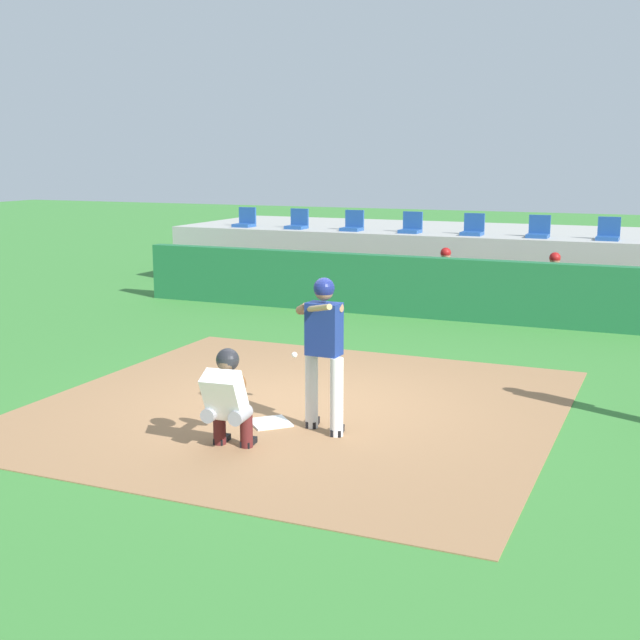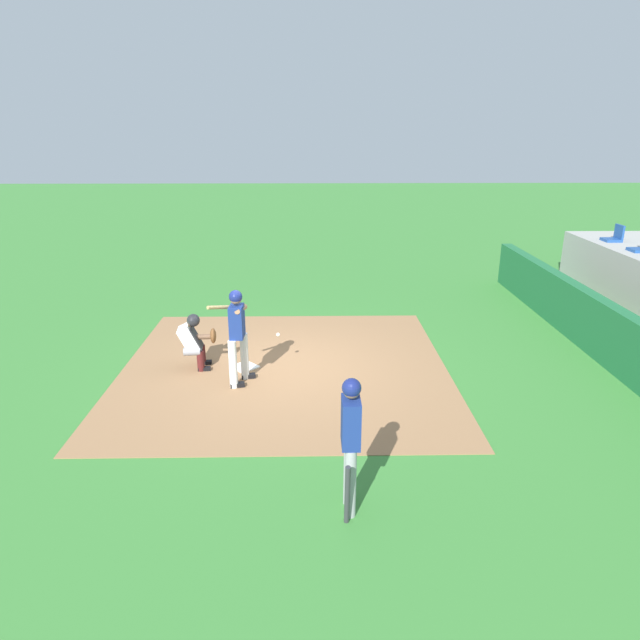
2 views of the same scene
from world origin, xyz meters
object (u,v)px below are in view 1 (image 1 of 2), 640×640
dugout_player_1 (553,285)px  stadium_seat_3 (411,227)px  home_plate (270,423)px  stadium_seat_1 (298,223)px  dugout_player_0 (443,279)px  stadium_seat_6 (608,234)px  catcher_crouched (228,395)px  stadium_seat_2 (353,225)px  stadium_seat_5 (539,231)px  stadium_seat_0 (245,221)px  batter_at_plate (323,345)px  stadium_seat_4 (473,229)px

dugout_player_1 → stadium_seat_3: 4.16m
home_plate → dugout_player_1: size_ratio=0.34×
stadium_seat_3 → stadium_seat_1: bearing=180.0°
stadium_seat_1 → home_plate: bearing=-66.9°
dugout_player_0 → stadium_seat_6: 3.72m
catcher_crouched → stadium_seat_1: bearing=111.2°
dugout_player_1 → stadium_seat_3: bearing=150.0°
stadium_seat_6 → stadium_seat_2: bearing=180.0°
catcher_crouched → stadium_seat_5: stadium_seat_5 is taller
stadium_seat_3 → catcher_crouched: bearing=-82.7°
catcher_crouched → stadium_seat_1: 11.96m
catcher_crouched → home_plate: bearing=88.4°
stadium_seat_0 → stadium_seat_5: size_ratio=1.00×
batter_at_plate → stadium_seat_5: stadium_seat_5 is taller
dugout_player_1 → stadium_seat_5: 2.30m
stadium_seat_5 → stadium_seat_1: bearing=180.0°
stadium_seat_2 → stadium_seat_4: same height
stadium_seat_2 → stadium_seat_5: 4.33m
home_plate → stadium_seat_5: (1.44, 10.18, 1.51)m
home_plate → dugout_player_0: (-0.11, 8.14, 0.65)m
dugout_player_1 → stadium_seat_0: stadium_seat_0 is taller
dugout_player_0 → stadium_seat_2: stadium_seat_2 is taller
batter_at_plate → stadium_seat_5: bearing=85.8°
batter_at_plate → stadium_seat_0: bearing=122.4°
stadium_seat_2 → stadium_seat_5: size_ratio=1.00×
home_plate → stadium_seat_6: stadium_seat_6 is taller
stadium_seat_0 → stadium_seat_2: 2.89m
catcher_crouched → stadium_seat_5: (1.47, 11.12, 0.93)m
stadium_seat_3 → stadium_seat_0: bearing=180.0°
batter_at_plate → stadium_seat_5: 10.23m
catcher_crouched → dugout_player_1: size_ratio=1.54×
catcher_crouched → stadium_seat_1: size_ratio=4.17×
stadium_seat_2 → stadium_seat_6: same height
stadium_seat_3 → dugout_player_0: bearing=-56.6°
stadium_seat_1 → stadium_seat_2: (1.44, 0.00, 0.00)m
stadium_seat_1 → stadium_seat_5: 5.78m
stadium_seat_1 → stadium_seat_4: (4.33, 0.00, 0.00)m
home_plate → stadium_seat_1: (-4.33, 10.18, 1.51)m
stadium_seat_0 → stadium_seat_6: size_ratio=1.00×
dugout_player_1 → stadium_seat_6: size_ratio=2.71×
stadium_seat_1 → stadium_seat_4: size_ratio=1.00×
stadium_seat_0 → stadium_seat_2: (2.89, 0.00, 0.00)m
dugout_player_1 → stadium_seat_4: 3.03m
dugout_player_1 → stadium_seat_2: 5.44m
catcher_crouched → stadium_seat_4: 11.16m
home_plate → dugout_player_0: size_ratio=0.34×
catcher_crouched → dugout_player_0: 9.08m
batter_at_plate → stadium_seat_3: bearing=101.8°
stadium_seat_3 → home_plate: bearing=-81.9°
catcher_crouched → dugout_player_0: dugout_player_0 is taller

